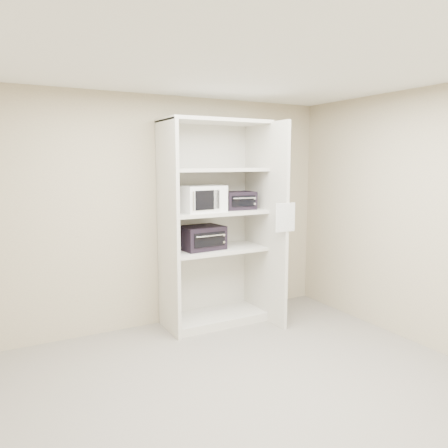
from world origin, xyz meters
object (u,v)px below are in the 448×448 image
shelving_unit (218,230)px  microwave (201,199)px  toaster_oven_upper (238,200)px  toaster_oven_lower (201,238)px

shelving_unit → microwave: bearing=-174.3°
microwave → toaster_oven_upper: bearing=-5.1°
shelving_unit → toaster_oven_upper: (0.26, -0.02, 0.35)m
toaster_oven_lower → toaster_oven_upper: bearing=-8.7°
microwave → toaster_oven_lower: microwave is taller
microwave → toaster_oven_lower: size_ratio=1.02×
microwave → toaster_oven_lower: 0.47m
toaster_oven_lower → shelving_unit: bearing=-9.1°
toaster_oven_upper → toaster_oven_lower: bearing=179.8°
shelving_unit → microwave: size_ratio=4.84×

